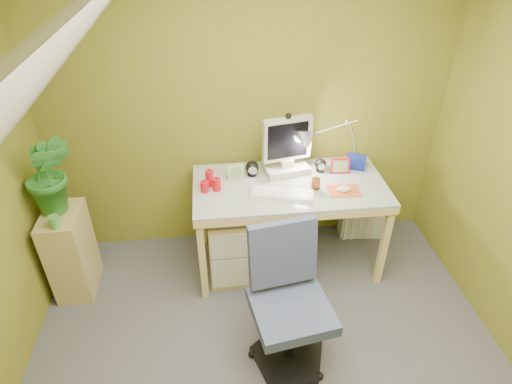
{
  "coord_description": "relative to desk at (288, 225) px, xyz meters",
  "views": [
    {
      "loc": [
        -0.28,
        -1.49,
        2.54
      ],
      "look_at": [
        0.0,
        1.0,
        0.85
      ],
      "focal_mm": 30.0,
      "sensor_mm": 36.0,
      "label": 1
    }
  ],
  "objects": [
    {
      "name": "desk_lamp",
      "position": [
        0.45,
        0.18,
        0.71
      ],
      "size": [
        0.63,
        0.35,
        0.64
      ],
      "primitive_type": null,
      "rotation": [
        0.0,
        0.0,
        -0.17
      ],
      "color": "silver",
      "rests_on": "desk"
    },
    {
      "name": "keyboard",
      "position": [
        -0.08,
        -0.14,
        0.4
      ],
      "size": [
        0.47,
        0.25,
        0.02
      ],
      "primitive_type": "cube",
      "rotation": [
        0.0,
        0.0,
        -0.26
      ],
      "color": "silver",
      "rests_on": "desk"
    },
    {
      "name": "side_ledge",
      "position": [
        -1.68,
        -0.1,
        -0.03
      ],
      "size": [
        0.27,
        0.41,
        0.71
      ],
      "primitive_type": "cube",
      "color": "tan",
      "rests_on": "floor"
    },
    {
      "name": "slope_ceiling",
      "position": [
        -1.28,
        -1.18,
        1.46
      ],
      "size": [
        1.1,
        3.2,
        1.1
      ],
      "primitive_type": "cube",
      "color": "white",
      "rests_on": "wall_left"
    },
    {
      "name": "desk",
      "position": [
        0.0,
        0.0,
        0.0
      ],
      "size": [
        1.46,
        0.73,
        0.78
      ],
      "primitive_type": null,
      "rotation": [
        0.0,
        0.0,
        0.0
      ],
      "color": "#CFBB6D",
      "rests_on": "floor"
    },
    {
      "name": "mouse",
      "position": [
        0.38,
        -0.14,
        0.41
      ],
      "size": [
        0.12,
        0.08,
        0.04
      ],
      "primitive_type": "ellipsoid",
      "rotation": [
        0.0,
        0.0,
        0.11
      ],
      "color": "silver",
      "rests_on": "mousepad"
    },
    {
      "name": "speaker_left",
      "position": [
        -0.27,
        0.16,
        0.45
      ],
      "size": [
        0.12,
        0.12,
        0.12
      ],
      "primitive_type": null,
      "rotation": [
        0.0,
        0.0,
        -0.22
      ],
      "color": "black",
      "rests_on": "desk"
    },
    {
      "name": "mousepad",
      "position": [
        0.38,
        -0.14,
        0.39
      ],
      "size": [
        0.24,
        0.18,
        0.01
      ],
      "primitive_type": "cube",
      "rotation": [
        0.0,
        0.0,
        -0.05
      ],
      "color": "#BB5A1D",
      "rests_on": "desk"
    },
    {
      "name": "radiator",
      "position": [
        0.75,
        0.28,
        -0.19
      ],
      "size": [
        0.41,
        0.19,
        0.4
      ],
      "primitive_type": "cube",
      "rotation": [
        0.0,
        0.0,
        -0.08
      ],
      "color": "silver",
      "rests_on": "floor"
    },
    {
      "name": "photo_frame_red",
      "position": [
        0.42,
        0.12,
        0.45
      ],
      "size": [
        0.15,
        0.03,
        0.13
      ],
      "primitive_type": "cube",
      "rotation": [
        0.0,
        0.0,
        -0.09
      ],
      "color": "#B31325",
      "rests_on": "desk"
    },
    {
      "name": "task_chair",
      "position": [
        -0.15,
        -0.94,
        0.09
      ],
      "size": [
        0.61,
        0.61,
        0.97
      ],
      "primitive_type": null,
      "rotation": [
        0.0,
        0.0,
        0.16
      ],
      "color": "#39435D",
      "rests_on": "floor"
    },
    {
      "name": "photo_frame_green",
      "position": [
        -0.4,
        0.14,
        0.45
      ],
      "size": [
        0.13,
        0.05,
        0.11
      ],
      "primitive_type": "cube",
      "rotation": [
        0.0,
        0.0,
        0.27
      ],
      "color": "#B5C487",
      "rests_on": "desk"
    },
    {
      "name": "wall_back",
      "position": [
        -0.28,
        0.42,
        0.81
      ],
      "size": [
        3.2,
        0.01,
        2.4
      ],
      "primitive_type": "cube",
      "color": "olive",
      "rests_on": "floor"
    },
    {
      "name": "candle_cluster",
      "position": [
        -0.6,
        0.01,
        0.46
      ],
      "size": [
        0.2,
        0.18,
        0.13
      ],
      "primitive_type": null,
      "rotation": [
        0.0,
        0.0,
        0.2
      ],
      "color": "red",
      "rests_on": "desk"
    },
    {
      "name": "green_cup",
      "position": [
        -1.66,
        -0.25,
        0.37
      ],
      "size": [
        0.09,
        0.09,
        0.09
      ],
      "primitive_type": "cylinder",
      "rotation": [
        0.0,
        0.0,
        0.24
      ],
      "color": "#4D8F3B",
      "rests_on": "side_ledge"
    },
    {
      "name": "potted_plant",
      "position": [
        -1.68,
        -0.05,
        0.63
      ],
      "size": [
        0.36,
        0.3,
        0.61
      ],
      "primitive_type": "imported",
      "rotation": [
        0.0,
        0.0,
        0.09
      ],
      "color": "#287125",
      "rests_on": "side_ledge"
    },
    {
      "name": "monitor",
      "position": [
        0.0,
        0.18,
        0.65
      ],
      "size": [
        0.42,
        0.29,
        0.52
      ],
      "primitive_type": null,
      "rotation": [
        0.0,
        0.0,
        0.2
      ],
      "color": "#B4B2A2",
      "rests_on": "desk"
    },
    {
      "name": "amber_tumbler",
      "position": [
        0.18,
        -0.08,
        0.43
      ],
      "size": [
        0.07,
        0.07,
        0.08
      ],
      "primitive_type": "cylinder",
      "rotation": [
        0.0,
        0.0,
        -0.08
      ],
      "color": "#953E15",
      "rests_on": "desk"
    },
    {
      "name": "photo_frame_blue",
      "position": [
        0.56,
        0.16,
        0.46
      ],
      "size": [
        0.15,
        0.09,
        0.13
      ],
      "primitive_type": "cube",
      "rotation": [
        0.0,
        0.0,
        -0.46
      ],
      "color": "navy",
      "rests_on": "desk"
    },
    {
      "name": "speaker_right",
      "position": [
        0.27,
        0.16,
        0.45
      ],
      "size": [
        0.1,
        0.1,
        0.11
      ],
      "primitive_type": null,
      "rotation": [
        0.0,
        0.0,
        -0.06
      ],
      "color": "black",
      "rests_on": "desk"
    }
  ]
}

